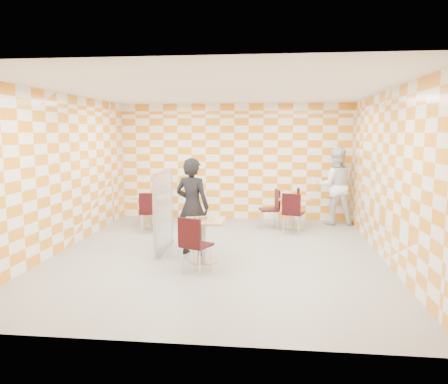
% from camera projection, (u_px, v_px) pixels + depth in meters
% --- Properties ---
extents(room_shell, '(7.00, 7.00, 7.00)m').
position_uv_depth(room_shell, '(221.00, 172.00, 8.47)').
color(room_shell, '#989893').
rests_on(room_shell, ground).
extents(main_table, '(0.70, 0.70, 0.75)m').
position_uv_depth(main_table, '(204.00, 233.00, 7.62)').
color(main_table, tan).
rests_on(main_table, ground).
extents(second_table, '(0.70, 0.70, 0.75)m').
position_uv_depth(second_table, '(293.00, 207.00, 10.30)').
color(second_table, tan).
rests_on(second_table, ground).
extents(empty_table, '(0.70, 0.70, 0.75)m').
position_uv_depth(empty_table, '(152.00, 206.00, 10.47)').
color(empty_table, tan).
rests_on(empty_table, ground).
extents(chair_main_front, '(0.56, 0.56, 0.92)m').
position_uv_depth(chair_main_front, '(193.00, 241.00, 6.95)').
color(chair_main_front, black).
rests_on(chair_main_front, ground).
extents(chair_second_front, '(0.53, 0.54, 0.92)m').
position_uv_depth(chair_second_front, '(292.00, 210.00, 9.72)').
color(chair_second_front, black).
rests_on(chair_second_front, ground).
extents(chair_second_side, '(0.51, 0.51, 0.92)m').
position_uv_depth(chair_second_side, '(273.00, 206.00, 10.30)').
color(chair_second_side, black).
rests_on(chair_second_side, ground).
extents(chair_empty_near, '(0.50, 0.51, 0.92)m').
position_uv_depth(chair_empty_near, '(149.00, 209.00, 9.83)').
color(chair_empty_near, black).
rests_on(chair_empty_near, ground).
extents(chair_empty_far, '(0.56, 0.56, 0.92)m').
position_uv_depth(chair_empty_far, '(161.00, 200.00, 11.17)').
color(chair_empty_far, black).
rests_on(chair_empty_far, ground).
extents(partition, '(0.08, 1.38, 1.55)m').
position_uv_depth(partition, '(164.00, 210.00, 8.32)').
color(partition, white).
rests_on(partition, ground).
extents(man_dark, '(0.75, 0.60, 1.80)m').
position_uv_depth(man_dark, '(192.00, 207.00, 8.04)').
color(man_dark, black).
rests_on(man_dark, ground).
extents(man_white, '(0.93, 0.73, 1.91)m').
position_uv_depth(man_white, '(336.00, 186.00, 10.73)').
color(man_white, white).
rests_on(man_white, ground).
extents(pizza_on_foil, '(0.40, 0.40, 0.04)m').
position_uv_depth(pizza_on_foil, '(204.00, 219.00, 7.57)').
color(pizza_on_foil, silver).
rests_on(pizza_on_foil, main_table).
extents(sport_bottle, '(0.06, 0.06, 0.20)m').
position_uv_depth(sport_bottle, '(286.00, 193.00, 10.35)').
color(sport_bottle, white).
rests_on(sport_bottle, second_table).
extents(soda_bottle, '(0.07, 0.07, 0.23)m').
position_uv_depth(soda_bottle, '(298.00, 193.00, 10.27)').
color(soda_bottle, black).
rests_on(soda_bottle, second_table).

